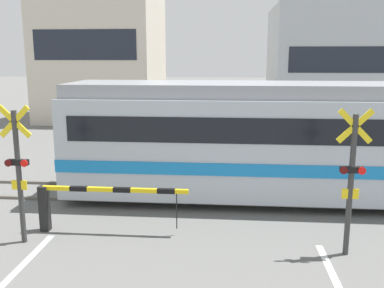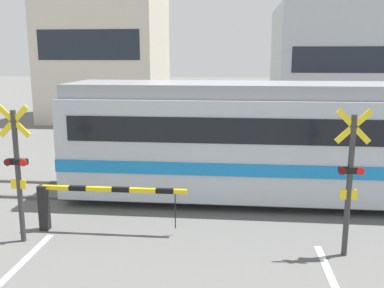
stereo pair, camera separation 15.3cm
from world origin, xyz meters
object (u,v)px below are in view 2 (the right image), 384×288
(pedestrian, at_px, (226,130))
(crossing_signal_right, at_px, (350,177))
(crossing_barrier_far, at_px, (269,148))
(crossing_signal_left, at_px, (18,168))
(crossing_barrier_near, at_px, (79,199))

(pedestrian, bearing_deg, crossing_signal_right, -74.93)
(crossing_signal_right, height_order, pedestrian, crossing_signal_right)
(crossing_barrier_far, relative_size, crossing_signal_right, 1.15)
(pedestrian, bearing_deg, crossing_signal_left, -113.52)
(crossing_signal_right, bearing_deg, crossing_barrier_far, 98.88)
(crossing_barrier_near, xyz_separation_m, pedestrian, (3.12, 8.89, 0.12))
(crossing_barrier_far, relative_size, pedestrian, 2.19)
(crossing_barrier_far, bearing_deg, crossing_barrier_near, -128.08)
(pedestrian, bearing_deg, crossing_barrier_far, -62.46)
(pedestrian, bearing_deg, crossing_barrier_near, -109.33)
(crossing_barrier_near, relative_size, crossing_barrier_far, 1.00)
(crossing_barrier_far, bearing_deg, crossing_signal_right, -81.12)
(crossing_barrier_near, distance_m, pedestrian, 9.43)
(crossing_signal_left, xyz_separation_m, pedestrian, (4.15, 9.54, -0.75))
(crossing_barrier_near, xyz_separation_m, crossing_signal_right, (5.69, -0.65, 0.86))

